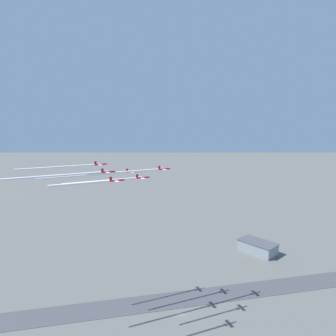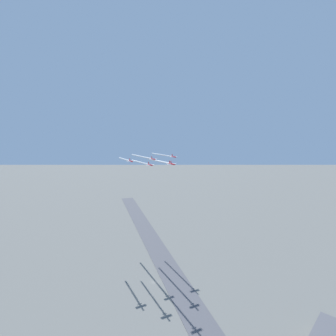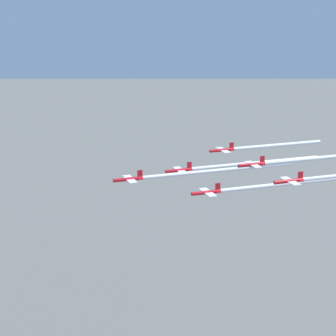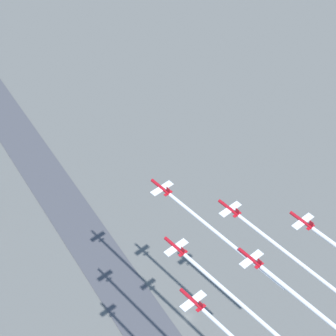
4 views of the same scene
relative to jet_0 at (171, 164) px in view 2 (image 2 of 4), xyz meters
name	(u,v)px [view 2 (image 2 of 4)]	position (x,y,z in m)	size (l,w,h in m)	color
ground_plane	(154,282)	(18.44, -1.58, -92.18)	(3000.00, 3000.00, 0.00)	#60605B
runway_strip	(171,274)	(0.11, 0.30, -92.08)	(297.21, 476.91, 0.20)	#47474C
jet_0	(171,164)	(0.00, 0.00, 0.00)	(7.76, 7.98, 2.70)	red
jet_1	(173,164)	(-16.23, -13.09, -2.29)	(7.76, 7.98, 2.70)	red
jet_2	(150,165)	(3.55, -20.55, -2.09)	(7.76, 7.98, 2.70)	red
jet_3	(174,157)	(-32.47, -26.18, 2.08)	(7.76, 7.98, 2.70)	red
jet_4	(153,159)	(-12.68, -33.64, 0.82)	(7.76, 7.98, 2.70)	red
jet_5	(131,161)	(7.10, -41.10, -0.11)	(7.76, 7.98, 2.70)	red
smoke_trail_0	(158,161)	(-9.12, -24.20, -0.04)	(16.65, 41.87, 1.07)	white
smoke_trail_1	(158,161)	(-27.03, -41.71, -2.33)	(20.02, 50.73, 1.11)	white
smoke_trail_2	(140,162)	(-5.08, -43.44, -2.13)	(15.69, 39.27, 1.11)	white
smoke_trail_3	(161,155)	(-42.09, -51.70, 2.04)	(17.61, 44.50, 1.04)	white
smoke_trail_4	(141,157)	(-23.58, -62.53, 0.78)	(20.32, 51.31, 1.21)	white
smoke_trail_5	(124,159)	(0.38, -58.93, -0.15)	(11.95, 29.17, 1.19)	white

